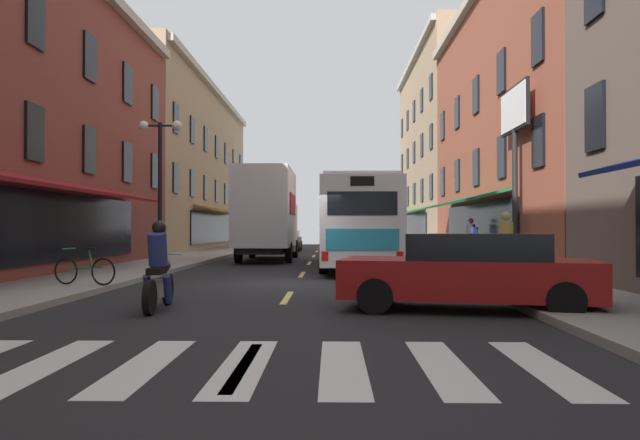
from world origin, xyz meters
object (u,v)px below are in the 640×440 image
at_px(transit_bus, 355,223).
at_px(sedan_mid, 287,241).
at_px(motorcycle_rider, 159,272).
at_px(pedestrian_near, 471,238).
at_px(pedestrian_mid, 506,246).
at_px(bicycle_near, 85,270).
at_px(street_lamp_twin, 160,187).
at_px(box_truck, 268,215).
at_px(billboard_sign, 515,131).
at_px(sedan_near, 469,271).

bearing_deg(transit_bus, sedan_mid, 103.48).
xyz_separation_m(motorcycle_rider, pedestrian_near, (9.06, 14.25, 0.39)).
bearing_deg(pedestrian_mid, transit_bus, -5.47).
xyz_separation_m(bicycle_near, street_lamp_twin, (0.38, 5.08, 2.37)).
relative_size(sedan_mid, street_lamp_twin, 0.88).
bearing_deg(motorcycle_rider, box_truck, 89.25).
height_order(sedan_mid, bicycle_near, sedan_mid).
xyz_separation_m(transit_bus, pedestrian_mid, (3.50, -8.14, -0.64)).
xyz_separation_m(billboard_sign, sedan_mid, (-9.05, 19.67, -4.05)).
distance_m(transit_bus, pedestrian_mid, 8.88).
xyz_separation_m(sedan_near, bicycle_near, (-8.55, 3.35, -0.22)).
bearing_deg(pedestrian_near, pedestrian_mid, -123.92).
bearing_deg(bicycle_near, transit_bus, 52.19).
height_order(box_truck, motorcycle_rider, box_truck).
distance_m(billboard_sign, bicycle_near, 13.95).
distance_m(pedestrian_near, pedestrian_mid, 10.14).
height_order(billboard_sign, bicycle_near, billboard_sign).
bearing_deg(motorcycle_rider, bicycle_near, 129.38).
relative_size(box_truck, pedestrian_near, 4.44).
bearing_deg(billboard_sign, pedestrian_mid, -109.41).
bearing_deg(box_truck, bicycle_near, -102.63).
xyz_separation_m(transit_bus, motorcycle_rider, (-4.12, -12.35, -1.00)).
distance_m(box_truck, street_lamp_twin, 8.88).
distance_m(sedan_near, pedestrian_mid, 4.56).
bearing_deg(sedan_mid, box_truck, -90.03).
bearing_deg(pedestrian_mid, motorcycle_rider, 90.22).
bearing_deg(sedan_mid, motorcycle_rider, -90.46).
height_order(sedan_near, bicycle_near, sedan_near).
height_order(transit_bus, sedan_near, transit_bus).
height_order(box_truck, pedestrian_near, box_truck).
height_order(box_truck, sedan_near, box_truck).
xyz_separation_m(box_truck, sedan_near, (5.52, -16.87, -1.39)).
height_order(box_truck, bicycle_near, box_truck).
bearing_deg(pedestrian_mid, box_truck, 1.46).
distance_m(sedan_near, bicycle_near, 9.18).
bearing_deg(box_truck, billboard_sign, -41.46).
distance_m(bicycle_near, pedestrian_mid, 10.47).
bearing_deg(motorcycle_rider, sedan_mid, 89.54).
relative_size(box_truck, street_lamp_twin, 1.63).
distance_m(sedan_near, sedan_mid, 29.06).
relative_size(transit_bus, sedan_near, 2.41).
distance_m(billboard_sign, street_lamp_twin, 11.87).
height_order(sedan_mid, motorcycle_rider, motorcycle_rider).
bearing_deg(pedestrian_near, box_truck, 137.30).
xyz_separation_m(sedan_near, sedan_mid, (-5.51, 28.53, -0.03)).
bearing_deg(street_lamp_twin, pedestrian_near, 26.59).
distance_m(billboard_sign, pedestrian_near, 6.45).
relative_size(pedestrian_mid, street_lamp_twin, 0.37).
distance_m(billboard_sign, motorcycle_rider, 13.50).
relative_size(motorcycle_rider, street_lamp_twin, 0.42).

